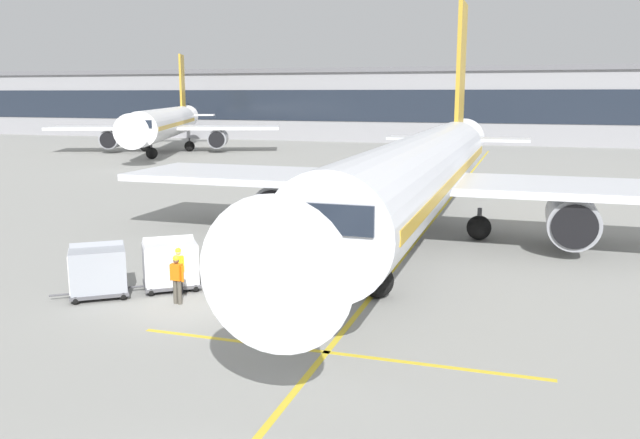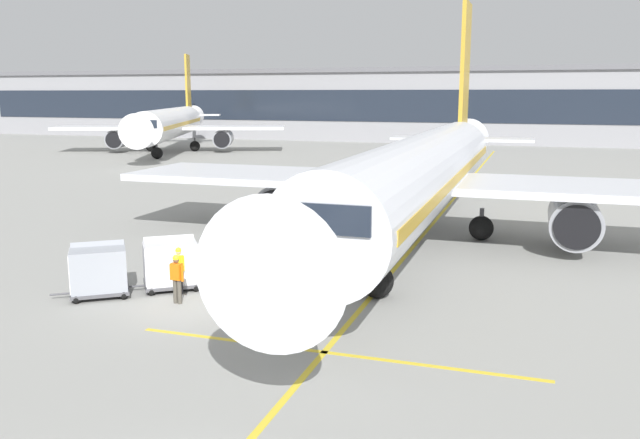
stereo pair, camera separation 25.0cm
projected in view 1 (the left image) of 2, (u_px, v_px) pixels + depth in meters
ground_plane at (192, 309)px, 22.35m from camera, size 600.00×600.00×0.00m
parked_airplane at (423, 173)px, 32.34m from camera, size 30.90×40.52×13.47m
belt_loader at (262, 257)px, 25.84m from camera, size 4.70×4.55×3.04m
baggage_cart_lead at (170, 263)px, 24.47m from camera, size 2.67×2.47×1.91m
baggage_cart_second at (98, 270)px, 23.51m from camera, size 2.67×2.47×1.91m
ground_crew_by_loader at (177, 276)px, 22.68m from camera, size 0.57×0.29×1.74m
ground_crew_by_carts at (178, 254)px, 25.77m from camera, size 0.56×0.30×1.74m
ground_crew_marshaller at (179, 267)px, 23.83m from camera, size 0.50×0.40×1.74m
safety_cone_engine_keepout at (334, 230)px, 33.63m from camera, size 0.55×0.55×0.63m
safety_cone_wingtip at (309, 246)px, 30.23m from camera, size 0.56×0.56×0.64m
safety_cone_nose_mark at (333, 226)px, 34.87m from camera, size 0.54×0.54×0.62m
apron_guidance_line_lead_in at (415, 242)px, 32.34m from camera, size 0.20×110.00×0.01m
apron_guidance_line_stop_bar at (332, 353)px, 18.52m from camera, size 12.00×0.20×0.01m
terminal_building at (396, 105)px, 103.93m from camera, size 149.27×16.26×11.03m
distant_airplane at (165, 124)px, 81.60m from camera, size 28.37×36.50×12.76m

